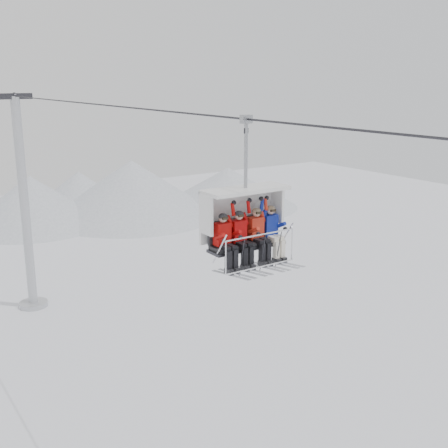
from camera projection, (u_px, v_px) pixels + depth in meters
lift_tower_right at (26, 220)px, 34.92m from camera, size 2.00×1.80×13.48m
haul_cable at (224, 117)px, 15.41m from camera, size 0.06×50.00×0.06m
chairlift_carrier at (243, 216)px, 15.34m from camera, size 2.43×1.17×3.98m
skier_far_left at (225, 239)px, 14.78m from camera, size 0.42×1.69×1.65m
skier_center_left at (241, 236)px, 15.06m from camera, size 0.42×1.69×1.65m
skier_center_right at (258, 233)px, 15.38m from camera, size 0.42×1.69×1.65m
skier_far_right at (272, 230)px, 15.65m from camera, size 0.42×1.69×1.65m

